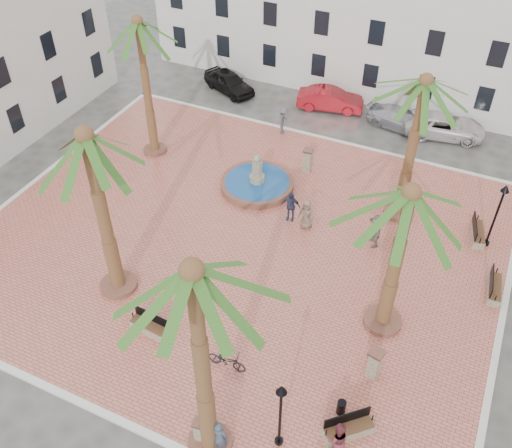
{
  "coord_description": "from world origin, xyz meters",
  "views": [
    {
      "loc": [
        9.93,
        -19.13,
        20.12
      ],
      "look_at": [
        1.0,
        0.0,
        1.6
      ],
      "focal_mm": 40.0,
      "sensor_mm": 36.0,
      "label": 1
    }
  ],
  "objects_px": {
    "palm_ne": "(423,97)",
    "bench_se": "(348,429)",
    "bench_ne": "(477,233)",
    "car_red": "(330,99)",
    "palm_s": "(194,295)",
    "palm_e": "(407,211)",
    "cyclist_b": "(338,439)",
    "pedestrian_north": "(283,120)",
    "pedestrian_fountain_a": "(306,214)",
    "palm_nw": "(139,36)",
    "bench_s": "(150,327)",
    "car_white": "(445,126)",
    "litter_bin": "(341,407)",
    "bollard_se": "(200,431)",
    "bicycle_a": "(227,360)",
    "pedestrian_fountain_b": "(290,206)",
    "car_silver": "(401,119)",
    "bollard_n": "(308,160)",
    "lamppost_s": "(281,406)",
    "bollard_e": "(375,364)",
    "pedestrian_east": "(376,230)",
    "fountain": "(257,183)",
    "car_black": "(229,82)",
    "bench_e": "(494,288)",
    "palm_sw": "(89,156)",
    "cyclist_a": "(219,437)",
    "lamppost_e": "(500,205)"
  },
  "relations": [
    {
      "from": "cyclist_b",
      "to": "pedestrian_north",
      "type": "distance_m",
      "value": 21.65
    },
    {
      "from": "bollard_e",
      "to": "bench_e",
      "type": "bearing_deg",
      "value": 60.45
    },
    {
      "from": "cyclist_a",
      "to": "cyclist_b",
      "type": "relative_size",
      "value": 1.0
    },
    {
      "from": "pedestrian_fountain_b",
      "to": "car_white",
      "type": "relative_size",
      "value": 0.34
    },
    {
      "from": "litter_bin",
      "to": "car_silver",
      "type": "distance_m",
      "value": 21.78
    },
    {
      "from": "bench_ne",
      "to": "lamppost_e",
      "type": "xyz_separation_m",
      "value": [
        0.54,
        -0.3,
        2.28
      ]
    },
    {
      "from": "litter_bin",
      "to": "car_white",
      "type": "relative_size",
      "value": 0.13
    },
    {
      "from": "cyclist_a",
      "to": "car_white",
      "type": "distance_m",
      "value": 25.34
    },
    {
      "from": "litter_bin",
      "to": "palm_s",
      "type": "bearing_deg",
      "value": -140.1
    },
    {
      "from": "lamppost_s",
      "to": "bollard_se",
      "type": "height_order",
      "value": "lamppost_s"
    },
    {
      "from": "palm_s",
      "to": "palm_e",
      "type": "relative_size",
      "value": 1.24
    },
    {
      "from": "palm_e",
      "to": "pedestrian_fountain_b",
      "type": "bearing_deg",
      "value": 142.99
    },
    {
      "from": "bollard_e",
      "to": "pedestrian_east",
      "type": "height_order",
      "value": "pedestrian_east"
    },
    {
      "from": "bicycle_a",
      "to": "car_silver",
      "type": "height_order",
      "value": "car_silver"
    },
    {
      "from": "palm_ne",
      "to": "car_black",
      "type": "height_order",
      "value": "palm_ne"
    },
    {
      "from": "palm_ne",
      "to": "bench_se",
      "type": "height_order",
      "value": "palm_ne"
    },
    {
      "from": "pedestrian_north",
      "to": "car_white",
      "type": "xyz_separation_m",
      "value": [
        9.47,
        4.34,
        -0.37
      ]
    },
    {
      "from": "pedestrian_north",
      "to": "lamppost_e",
      "type": "bearing_deg",
      "value": -118.07
    },
    {
      "from": "bench_s",
      "to": "cyclist_a",
      "type": "relative_size",
      "value": 1.09
    },
    {
      "from": "bench_s",
      "to": "pedestrian_fountain_b",
      "type": "distance_m",
      "value": 9.94
    },
    {
      "from": "cyclist_b",
      "to": "bench_ne",
      "type": "bearing_deg",
      "value": -120.44
    },
    {
      "from": "fountain",
      "to": "pedestrian_fountain_a",
      "type": "bearing_deg",
      "value": -28.65
    },
    {
      "from": "litter_bin",
      "to": "bollard_n",
      "type": "bearing_deg",
      "value": 115.85
    },
    {
      "from": "bench_s",
      "to": "pedestrian_fountain_a",
      "type": "height_order",
      "value": "pedestrian_fountain_a"
    },
    {
      "from": "bench_e",
      "to": "cyclist_a",
      "type": "relative_size",
      "value": 1.12
    },
    {
      "from": "bench_ne",
      "to": "pedestrian_fountain_a",
      "type": "distance_m",
      "value": 8.83
    },
    {
      "from": "fountain",
      "to": "pedestrian_east",
      "type": "height_order",
      "value": "fountain"
    },
    {
      "from": "bollard_se",
      "to": "bicycle_a",
      "type": "height_order",
      "value": "bollard_se"
    },
    {
      "from": "lamppost_e",
      "to": "bicycle_a",
      "type": "relative_size",
      "value": 2.24
    },
    {
      "from": "bollard_n",
      "to": "cyclist_b",
      "type": "distance_m",
      "value": 17.43
    },
    {
      "from": "litter_bin",
      "to": "pedestrian_fountain_a",
      "type": "distance_m",
      "value": 10.83
    },
    {
      "from": "bench_s",
      "to": "lamppost_s",
      "type": "bearing_deg",
      "value": -13.66
    },
    {
      "from": "car_black",
      "to": "palm_ne",
      "type": "bearing_deg",
      "value": -95.86
    },
    {
      "from": "fountain",
      "to": "cyclist_a",
      "type": "distance_m",
      "value": 15.83
    },
    {
      "from": "bench_se",
      "to": "bench_e",
      "type": "bearing_deg",
      "value": 24.7
    },
    {
      "from": "palm_nw",
      "to": "bench_e",
      "type": "distance_m",
      "value": 22.12
    },
    {
      "from": "palm_ne",
      "to": "lamppost_s",
      "type": "xyz_separation_m",
      "value": [
        -0.68,
        -14.78,
        -4.54
      ]
    },
    {
      "from": "pedestrian_fountain_a",
      "to": "palm_s",
      "type": "bearing_deg",
      "value": -82.25
    },
    {
      "from": "palm_ne",
      "to": "pedestrian_east",
      "type": "height_order",
      "value": "palm_ne"
    },
    {
      "from": "car_black",
      "to": "pedestrian_east",
      "type": "bearing_deg",
      "value": -104.53
    },
    {
      "from": "pedestrian_fountain_a",
      "to": "bollard_se",
      "type": "bearing_deg",
      "value": -83.95
    },
    {
      "from": "litter_bin",
      "to": "bicycle_a",
      "type": "distance_m",
      "value": 4.92
    },
    {
      "from": "cyclist_b",
      "to": "palm_nw",
      "type": "bearing_deg",
      "value": -58.94
    },
    {
      "from": "bench_ne",
      "to": "car_red",
      "type": "bearing_deg",
      "value": 37.57
    },
    {
      "from": "car_black",
      "to": "bench_ne",
      "type": "bearing_deg",
      "value": -90.5
    },
    {
      "from": "fountain",
      "to": "litter_bin",
      "type": "xyz_separation_m",
      "value": [
        8.93,
        -11.57,
        0.05
      ]
    },
    {
      "from": "palm_nw",
      "to": "lamppost_s",
      "type": "relative_size",
      "value": 2.33
    },
    {
      "from": "palm_sw",
      "to": "car_silver",
      "type": "relative_size",
      "value": 1.94
    },
    {
      "from": "palm_e",
      "to": "bollard_n",
      "type": "relative_size",
      "value": 5.21
    },
    {
      "from": "cyclist_b",
      "to": "pedestrian_fountain_a",
      "type": "bearing_deg",
      "value": -82.84
    }
  ]
}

